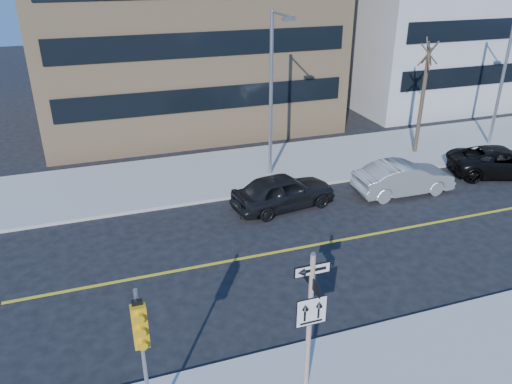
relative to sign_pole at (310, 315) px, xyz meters
name	(u,v)px	position (x,y,z in m)	size (l,w,h in m)	color
ground	(272,328)	(0.00, 2.51, -2.44)	(120.00, 120.00, 0.00)	black
far_sidewalk	(477,139)	(18.00, 14.51, -2.36)	(66.00, 6.00, 0.15)	#AFACA4
road_centerline	(493,212)	(12.00, 6.51, -2.43)	(40.00, 0.14, 0.01)	gold
sign_pole	(310,315)	(0.00, 0.00, 0.00)	(0.92, 0.92, 4.06)	silver
traffic_signal	(141,337)	(-4.00, -0.15, 0.59)	(0.32, 0.45, 4.00)	gray
parked_car_a	(283,191)	(3.31, 9.96, -1.63)	(4.71, 1.90, 1.61)	black
parked_car_b	(404,178)	(9.27, 9.52, -1.65)	(4.77, 1.66, 1.57)	gray
parked_car_c	(502,162)	(15.37, 9.76, -1.70)	(5.30, 2.44, 1.47)	black
streetlight_a	(273,86)	(4.00, 13.27, 2.32)	(0.55, 2.25, 8.00)	gray
streetlight_b	(508,66)	(18.00, 13.27, 2.32)	(0.55, 2.25, 8.00)	gray
street_tree_west	(429,56)	(13.00, 13.81, 3.09)	(1.80, 1.80, 6.35)	#392C21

